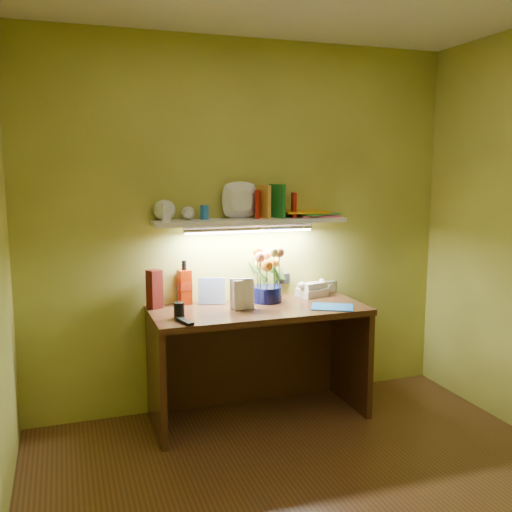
% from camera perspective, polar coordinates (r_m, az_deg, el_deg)
% --- Properties ---
extents(desk, '(1.40, 0.60, 0.75)m').
position_cam_1_polar(desk, '(3.83, 0.29, -10.62)').
color(desk, '#3D1E10').
rests_on(desk, ground).
extents(flower_bouquet, '(0.26, 0.26, 0.36)m').
position_cam_1_polar(flower_bouquet, '(3.86, 1.09, -1.92)').
color(flower_bouquet, '#090C3E').
rests_on(flower_bouquet, desk).
extents(telephone, '(0.23, 0.19, 0.12)m').
position_cam_1_polar(telephone, '(4.06, 5.61, -3.23)').
color(telephone, beige).
rests_on(telephone, desk).
extents(desk_clock, '(0.10, 0.06, 0.09)m').
position_cam_1_polar(desk_clock, '(4.18, 7.46, -3.10)').
color(desk_clock, silver).
rests_on(desk_clock, desk).
extents(whisky_bottle, '(0.09, 0.09, 0.30)m').
position_cam_1_polar(whisky_bottle, '(3.82, -7.17, -2.64)').
color(whisky_bottle, '#A92704').
rests_on(whisky_bottle, desk).
extents(whisky_box, '(0.11, 0.11, 0.25)m').
position_cam_1_polar(whisky_box, '(3.74, -10.12, -3.28)').
color(whisky_box, '#55120C').
rests_on(whisky_box, desk).
extents(pen_cup, '(0.08, 0.08, 0.16)m').
position_cam_1_polar(pen_cup, '(3.50, -7.70, -4.85)').
color(pen_cup, black).
rests_on(pen_cup, desk).
extents(art_card, '(0.18, 0.08, 0.18)m').
position_cam_1_polar(art_card, '(3.82, -4.46, -3.49)').
color(art_card, white).
rests_on(art_card, desk).
extents(tv_remote, '(0.08, 0.17, 0.02)m').
position_cam_1_polar(tv_remote, '(3.39, -7.12, -6.50)').
color(tv_remote, black).
rests_on(tv_remote, desk).
extents(blue_folder, '(0.33, 0.30, 0.01)m').
position_cam_1_polar(blue_folder, '(3.76, 7.64, -5.08)').
color(blue_folder, blue).
rests_on(blue_folder, desk).
extents(desk_book_a, '(0.15, 0.04, 0.20)m').
position_cam_1_polar(desk_book_a, '(3.62, -2.21, -4.02)').
color(desk_book_a, white).
rests_on(desk_book_a, desk).
extents(desk_book_b, '(0.15, 0.06, 0.20)m').
position_cam_1_polar(desk_book_b, '(3.65, -2.64, -3.82)').
color(desk_book_b, white).
rests_on(desk_book_b, desk).
extents(wall_shelf, '(1.31, 0.29, 0.26)m').
position_cam_1_polar(wall_shelf, '(3.80, -0.70, 4.07)').
color(wall_shelf, white).
rests_on(wall_shelf, ground).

